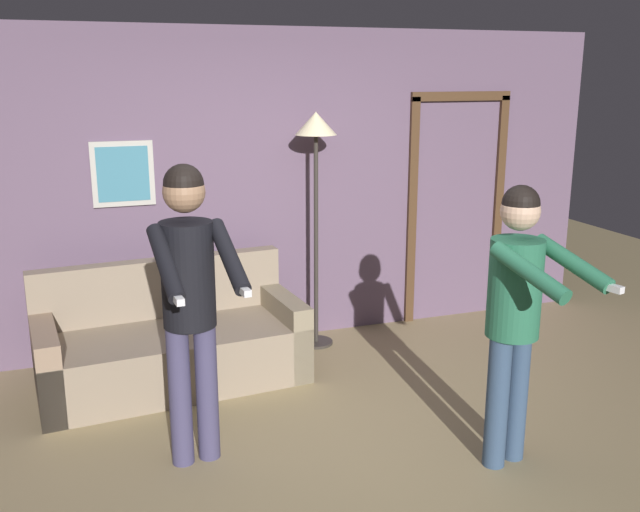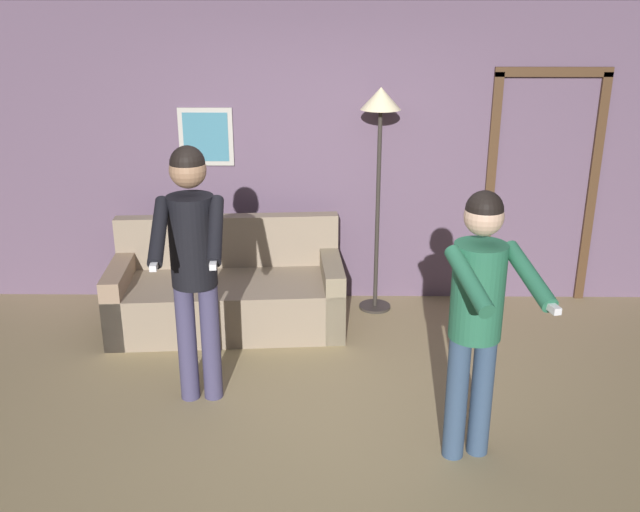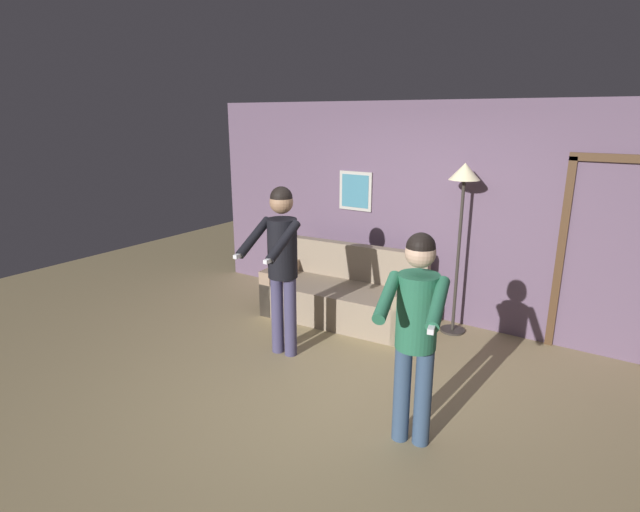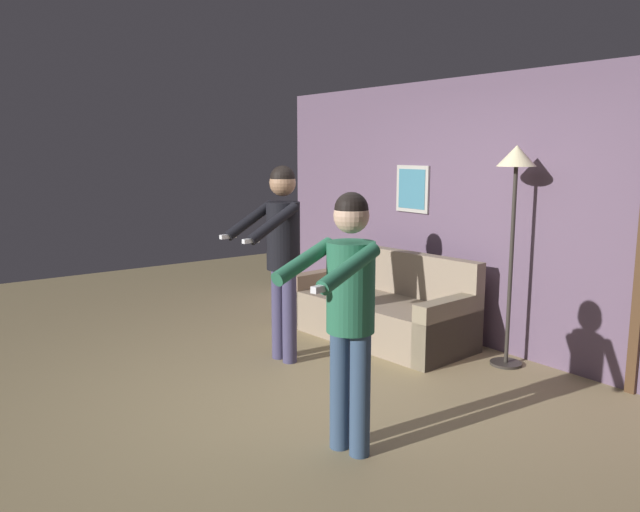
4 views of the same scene
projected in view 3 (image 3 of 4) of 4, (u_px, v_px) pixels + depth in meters
The scene contains 6 objects.
ground_plane at pixel (336, 388), 4.62m from camera, with size 12.00×12.00×0.00m, color #9B885E.
back_wall_assembly at pixel (432, 214), 5.95m from camera, with size 6.40×0.10×2.60m.
couch at pixel (344, 297), 6.14m from camera, with size 1.96×1.00×0.87m.
torchiere_lamp at pixel (463, 193), 5.38m from camera, with size 0.33×0.33×1.94m.
person_standing_left at pixel (281, 255), 4.99m from camera, with size 0.47×0.71×1.77m.
person_standing_right at pixel (416, 322), 3.59m from camera, with size 0.53×0.67×1.66m.
Camera 3 is at (2.16, -3.50, 2.44)m, focal length 28.00 mm.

